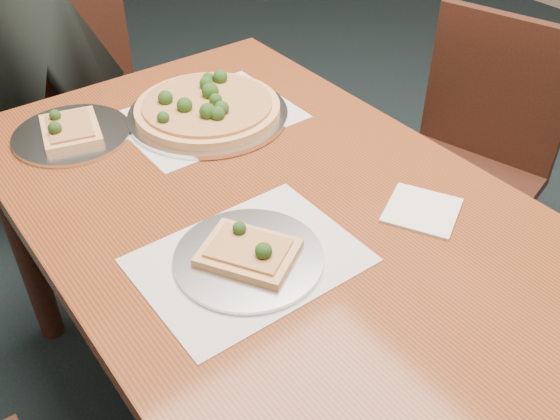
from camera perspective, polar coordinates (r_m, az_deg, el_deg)
ground at (r=1.99m, az=8.80°, el=-13.23°), size 8.00×8.00×0.00m
dining_table at (r=1.34m, az=0.00°, el=-3.08°), size 0.90×1.50×0.75m
chair_far at (r=2.23m, az=-16.51°, el=9.30°), size 0.45×0.45×0.91m
chair_right at (r=1.95m, az=16.98°, el=4.70°), size 0.52×0.52×0.91m
diner at (r=2.18m, az=-22.89°, el=16.78°), size 0.63×0.42×1.68m
placemat_main at (r=1.60m, az=-6.57°, el=8.51°), size 0.42×0.32×0.00m
placemat_near at (r=1.16m, az=-2.86°, el=-4.59°), size 0.40×0.30×0.00m
pizza_pan at (r=1.59m, az=-6.66°, el=9.21°), size 0.40×0.40×0.07m
slice_plate_near at (r=1.16m, az=-2.86°, el=-4.13°), size 0.28×0.28×0.06m
slice_plate_far at (r=1.59m, az=-18.59°, el=6.79°), size 0.28×0.28×0.06m
napkin at (r=1.31m, az=12.86°, el=-0.02°), size 0.19×0.19×0.01m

